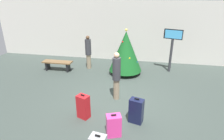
# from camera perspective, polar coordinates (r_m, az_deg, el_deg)

# --- Properties ---
(ground_plane) EXTENTS (16.00, 16.00, 0.00)m
(ground_plane) POSITION_cam_1_polar(r_m,az_deg,el_deg) (6.78, 1.59, -9.29)
(ground_plane) COLOR #38423D
(back_wall) EXTENTS (16.00, 0.20, 3.24)m
(back_wall) POSITION_cam_1_polar(r_m,az_deg,el_deg) (10.52, 5.89, 11.48)
(back_wall) COLOR beige
(back_wall) RESTS_ON ground_plane
(holiday_tree) EXTENTS (1.52, 1.52, 2.13)m
(holiday_tree) POSITION_cam_1_polar(r_m,az_deg,el_deg) (8.66, 4.18, 5.68)
(holiday_tree) COLOR #4C3319
(holiday_tree) RESTS_ON ground_plane
(flight_info_kiosk) EXTENTS (0.83, 0.34, 2.05)m
(flight_info_kiosk) POSITION_cam_1_polar(r_m,az_deg,el_deg) (9.26, 17.82, 7.76)
(flight_info_kiosk) COLOR #333338
(flight_info_kiosk) RESTS_ON ground_plane
(waiting_bench) EXTENTS (1.45, 0.44, 0.48)m
(waiting_bench) POSITION_cam_1_polar(r_m,az_deg,el_deg) (9.60, -16.20, 1.86)
(waiting_bench) COLOR brown
(waiting_bench) RESTS_ON ground_plane
(traveller_0) EXTENTS (0.39, 0.39, 1.67)m
(traveller_0) POSITION_cam_1_polar(r_m,az_deg,el_deg) (9.43, -7.20, 5.63)
(traveller_0) COLOR gray
(traveller_0) RESTS_ON ground_plane
(traveller_1) EXTENTS (0.38, 0.38, 1.74)m
(traveller_1) POSITION_cam_1_polar(r_m,az_deg,el_deg) (6.50, 1.37, -1.51)
(traveller_1) COLOR gray
(traveller_1) RESTS_ON ground_plane
(suitcase_0) EXTENTS (0.42, 0.36, 0.79)m
(suitcase_0) POSITION_cam_1_polar(r_m,az_deg,el_deg) (5.83, -8.69, -10.94)
(suitcase_0) COLOR #B2191E
(suitcase_0) RESTS_ON ground_plane
(suitcase_1) EXTENTS (0.45, 0.35, 0.79)m
(suitcase_1) POSITION_cam_1_polar(r_m,az_deg,el_deg) (5.62, 7.36, -12.19)
(suitcase_1) COLOR #141938
(suitcase_1) RESTS_ON ground_plane
(suitcase_2) EXTENTS (0.45, 0.38, 0.65)m
(suitcase_2) POSITION_cam_1_polar(r_m,az_deg,el_deg) (5.16, 0.50, -16.48)
(suitcase_2) COLOR #E5388C
(suitcase_2) RESTS_ON ground_plane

